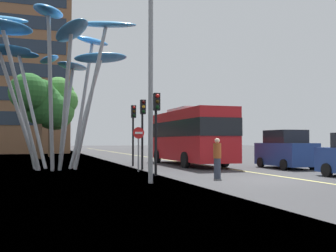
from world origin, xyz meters
TOP-DOWN VIEW (x-y plane):
  - ground at (-0.73, 0.00)m, footprint 120.00×240.00m
  - red_bus at (0.55, 10.27)m, footprint 2.86×10.04m
  - leaf_sculpture at (-8.37, 8.88)m, footprint 9.25×9.31m
  - traffic_light_kerb_near at (-3.88, 3.05)m, footprint 0.28×0.42m
  - traffic_light_kerb_far at (-3.48, 7.03)m, footprint 0.28×0.42m
  - traffic_light_island_mid at (-3.23, 10.29)m, footprint 0.28×0.42m
  - car_parked_mid at (4.75, 5.46)m, footprint 2.06×3.85m
  - street_lamp at (-4.69, 0.21)m, footprint 1.48×0.44m
  - tree_pavement_near at (-8.77, 23.23)m, footprint 5.25×4.84m
  - tree_pavement_far at (-7.23, 26.05)m, footprint 4.25×3.93m
  - pedestrian at (-1.79, 1.01)m, footprint 0.34×0.34m
  - no_entry_sign at (-4.03, 5.79)m, footprint 0.60×0.12m

SIDE VIEW (x-z plane):
  - ground at x=-0.73m, z-range -0.10..0.00m
  - pedestrian at x=-1.79m, z-range 0.01..1.74m
  - car_parked_mid at x=4.75m, z-range -0.07..2.16m
  - no_entry_sign at x=-4.03m, z-range 0.39..2.72m
  - red_bus at x=0.55m, z-range 0.17..3.96m
  - traffic_light_kerb_near at x=-3.88m, z-range 0.85..4.65m
  - traffic_light_island_mid at x=-3.23m, z-range 0.86..4.75m
  - traffic_light_kerb_far at x=-3.48m, z-range 0.87..4.77m
  - tree_pavement_near at x=-8.77m, z-range 1.35..8.94m
  - tree_pavement_far at x=-7.23m, z-range 1.45..9.39m
  - street_lamp at x=-4.69m, z-range 1.09..10.15m
  - leaf_sculpture at x=-8.37m, z-range 2.17..11.32m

